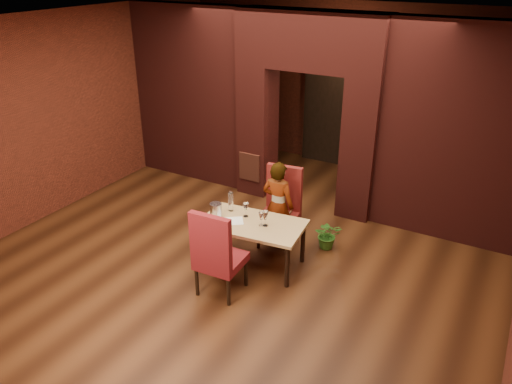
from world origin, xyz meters
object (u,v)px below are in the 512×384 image
chair_near (221,250)px  wine_glass_c (265,219)px  wine_bucket (216,210)px  wine_glass_b (261,219)px  chair_far (279,209)px  person_seated (278,205)px  potted_plant (328,235)px  wine_glass_a (246,210)px  water_bottle (231,201)px  dining_table (252,243)px

chair_near → wine_glass_c: (0.23, 0.74, 0.16)m
wine_bucket → chair_near: bearing=-52.3°
wine_glass_b → wine_bucket: 0.67m
chair_far → chair_near: bearing=-101.0°
person_seated → wine_bucket: bearing=50.4°
chair_far → potted_plant: 0.83m
chair_far → wine_glass_a: (-0.24, -0.54, 0.16)m
wine_glass_c → water_bottle: 0.65m
dining_table → water_bottle: 0.67m
chair_near → water_bottle: chair_near is taller
wine_glass_b → chair_far: bearing=96.2°
wine_glass_c → potted_plant: (0.56, 0.90, -0.54)m
dining_table → wine_glass_a: 0.47m
wine_glass_b → chair_near: bearing=-103.5°
person_seated → potted_plant: bearing=-154.4°
potted_plant → chair_near: bearing=-115.6°
chair_near → water_bottle: size_ratio=4.00×
chair_far → wine_bucket: size_ratio=5.77×
chair_near → person_seated: (0.11, 1.33, 0.07)m
chair_far → water_bottle: bearing=-142.8°
dining_table → wine_bucket: 0.68m
wine_glass_b → potted_plant: wine_glass_b is taller
person_seated → wine_glass_c: 0.60m
chair_far → wine_glass_b: size_ratio=6.04×
dining_table → potted_plant: bearing=44.0°
wine_glass_c → person_seated: bearing=100.8°
wine_glass_a → wine_glass_c: (0.36, -0.10, 0.01)m
chair_far → wine_glass_a: chair_far is taller
chair_far → person_seated: bearing=-85.1°
person_seated → wine_bucket: size_ratio=6.56×
wine_bucket → chair_far: bearing=52.1°
person_seated → wine_glass_b: person_seated is taller
chair_far → water_bottle: 0.74m
wine_glass_a → wine_glass_c: wine_glass_c is taller
chair_near → person_seated: bearing=-98.0°
chair_near → wine_glass_b: chair_near is taller
dining_table → water_bottle: bearing=153.8°
dining_table → chair_far: 0.71m
wine_bucket → wine_glass_c: bearing=9.4°
potted_plant → wine_glass_b: bearing=-123.8°
chair_near → potted_plant: (0.79, 1.65, -0.38)m
wine_glass_a → wine_bucket: (-0.35, -0.22, 0.00)m
potted_plant → person_seated: bearing=-155.1°
chair_near → wine_glass_a: (-0.14, 0.84, 0.15)m
dining_table → wine_glass_c: wine_glass_c is taller
dining_table → wine_glass_b: (0.14, -0.00, 0.42)m
wine_bucket → dining_table: bearing=11.4°
wine_glass_a → dining_table: bearing=-33.5°
wine_glass_b → water_bottle: bearing=164.4°
wine_glass_b → wine_bucket: size_ratio=0.95×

